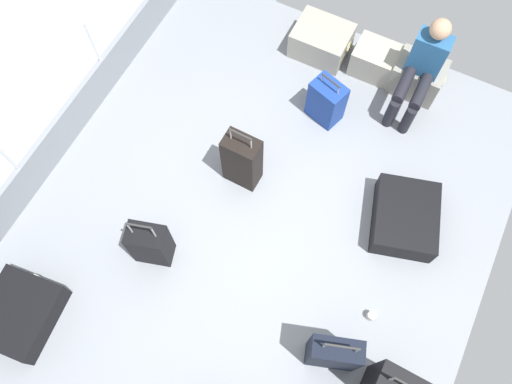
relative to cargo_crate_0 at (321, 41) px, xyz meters
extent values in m
cube|color=gray|center=(0.30, -2.17, -0.20)|extent=(4.40, 5.20, 0.06)
cube|color=gray|center=(-1.87, -2.17, 0.05)|extent=(0.06, 5.20, 0.45)
cylinder|color=silver|center=(-1.87, -2.86, 0.33)|extent=(0.04, 0.04, 1.00)
cylinder|color=silver|center=(-1.87, -1.47, 0.33)|extent=(0.04, 0.04, 1.00)
cylinder|color=silver|center=(-1.87, -2.17, 0.83)|extent=(0.04, 4.16, 0.04)
cube|color=gray|center=(0.00, 0.00, 0.00)|extent=(0.61, 0.49, 0.35)
torus|color=tan|center=(-0.31, 0.00, 0.07)|extent=(0.02, 0.12, 0.12)
torus|color=tan|center=(0.31, 0.00, 0.07)|extent=(0.02, 0.12, 0.12)
cube|color=#9E9989|center=(0.70, 0.02, 0.00)|extent=(0.61, 0.38, 0.34)
torus|color=tan|center=(0.39, 0.02, 0.07)|extent=(0.02, 0.12, 0.12)
torus|color=tan|center=(1.02, 0.02, 0.07)|extent=(0.02, 0.12, 0.12)
cube|color=gray|center=(1.12, 0.00, 0.03)|extent=(0.51, 0.39, 0.40)
torus|color=tan|center=(0.85, 0.00, 0.10)|extent=(0.02, 0.12, 0.12)
torus|color=tan|center=(1.39, 0.00, 0.10)|extent=(0.02, 0.12, 0.12)
cube|color=#26598C|center=(1.12, -0.05, 0.46)|extent=(0.34, 0.20, 0.48)
sphere|color=tan|center=(1.12, -0.05, 0.82)|extent=(0.20, 0.20, 0.20)
cylinder|color=black|center=(1.21, -0.35, 0.26)|extent=(0.12, 0.40, 0.12)
cylinder|color=black|center=(1.21, -0.55, 0.03)|extent=(0.11, 0.11, 0.40)
cylinder|color=black|center=(1.03, -0.35, 0.26)|extent=(0.12, 0.40, 0.12)
cylinder|color=black|center=(1.03, -0.55, 0.03)|extent=(0.11, 0.11, 0.40)
cube|color=black|center=(1.43, -3.04, 0.16)|extent=(0.45, 0.31, 0.67)
cylinder|color=#A5A8AD|center=(1.31, -3.08, 0.58)|extent=(0.02, 0.02, 0.17)
cylinder|color=#A5A8AD|center=(1.55, -3.00, 0.58)|extent=(0.02, 0.02, 0.17)
cylinder|color=#2D2D2D|center=(1.43, -3.04, 0.66)|extent=(0.26, 0.10, 0.02)
cube|color=white|center=(1.40, -2.95, 0.29)|extent=(0.05, 0.02, 0.08)
cube|color=black|center=(-0.06, -1.81, 0.18)|extent=(0.35, 0.23, 0.71)
cylinder|color=#A5A8AD|center=(-0.16, -1.80, 0.62)|extent=(0.02, 0.02, 0.15)
cylinder|color=#A5A8AD|center=(0.05, -1.81, 0.62)|extent=(0.02, 0.02, 0.15)
cylinder|color=#2D2D2D|center=(-0.06, -1.81, 0.69)|extent=(0.23, 0.03, 0.02)
cube|color=green|center=(-0.06, -1.69, 0.41)|extent=(0.05, 0.01, 0.08)
cube|color=black|center=(-0.43, -2.91, 0.12)|extent=(0.39, 0.31, 0.58)
cylinder|color=#A5A8AD|center=(-0.53, -2.94, 0.52)|extent=(0.02, 0.02, 0.22)
cylinder|color=#A5A8AD|center=(-0.33, -2.88, 0.52)|extent=(0.02, 0.02, 0.22)
cylinder|color=#2D2D2D|center=(-0.43, -2.91, 0.62)|extent=(0.22, 0.08, 0.02)
cube|color=white|center=(-0.46, -2.80, 0.17)|extent=(0.05, 0.02, 0.08)
cube|color=black|center=(-1.19, -3.96, -0.05)|extent=(0.66, 0.76, 0.24)
cube|color=white|center=(-1.23, -3.61, 0.01)|extent=(0.05, 0.01, 0.08)
cylinder|color=#A5A8AD|center=(1.84, -3.08, 0.64)|extent=(0.02, 0.02, 0.18)
cube|color=silver|center=(1.96, -2.96, 0.27)|extent=(0.05, 0.01, 0.08)
cube|color=black|center=(1.57, -1.55, -0.03)|extent=(0.77, 0.87, 0.28)
cube|color=silver|center=(1.47, -1.20, 0.01)|extent=(0.05, 0.02, 0.08)
cube|color=navy|center=(0.38, -0.76, 0.09)|extent=(0.41, 0.33, 0.52)
cylinder|color=#A5A8AD|center=(0.28, -0.73, 0.40)|extent=(0.02, 0.02, 0.10)
cylinder|color=#A5A8AD|center=(0.48, -0.80, 0.40)|extent=(0.02, 0.02, 0.10)
cylinder|color=#2D2D2D|center=(0.38, -0.76, 0.45)|extent=(0.22, 0.09, 0.02)
cube|color=silver|center=(0.42, -0.65, 0.21)|extent=(0.05, 0.02, 0.08)
cylinder|color=white|center=(1.64, -2.54, -0.12)|extent=(0.08, 0.08, 0.10)
camera|label=1|loc=(1.05, -3.71, 4.58)|focal=35.84mm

